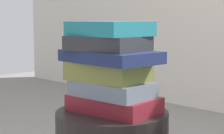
{
  "coord_description": "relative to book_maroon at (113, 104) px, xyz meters",
  "views": [
    {
      "loc": [
        0.87,
        -0.84,
        0.76
      ],
      "look_at": [
        0.0,
        0.0,
        0.61
      ],
      "focal_mm": 62.56,
      "sensor_mm": 36.0,
      "label": 1
    }
  ],
  "objects": [
    {
      "name": "book_maroon",
      "position": [
        0.0,
        0.0,
        0.0
      ],
      "size": [
        0.29,
        0.2,
        0.05
      ],
      "primitive_type": "cube",
      "rotation": [
        0.0,
        0.0,
        0.12
      ],
      "color": "maroon",
      "rests_on": "side_table"
    },
    {
      "name": "book_slate",
      "position": [
        0.0,
        -0.01,
        0.05
      ],
      "size": [
        0.26,
        0.17,
        0.05
      ],
      "primitive_type": "cube",
      "rotation": [
        0.0,
        0.0,
        0.08
      ],
      "color": "slate",
      "rests_on": "book_maroon"
    },
    {
      "name": "book_olive",
      "position": [
        -0.02,
        -0.0,
        0.1
      ],
      "size": [
        0.26,
        0.18,
        0.06
      ],
      "primitive_type": "cube",
      "rotation": [
        0.0,
        0.0,
        0.1
      ],
      "color": "olive",
      "rests_on": "book_slate"
    },
    {
      "name": "book_navy",
      "position": [
        -0.0,
        -0.0,
        0.15
      ],
      "size": [
        0.3,
        0.19,
        0.04
      ],
      "primitive_type": "cube",
      "rotation": [
        0.0,
        0.0,
        -0.02
      ],
      "color": "#19234C",
      "rests_on": "book_olive"
    },
    {
      "name": "book_charcoal",
      "position": [
        -0.02,
        -0.01,
        0.19
      ],
      "size": [
        0.25,
        0.2,
        0.04
      ],
      "primitive_type": "cube",
      "rotation": [
        0.0,
        0.0,
        0.13
      ],
      "color": "#28282D",
      "rests_on": "book_navy"
    },
    {
      "name": "book_teal",
      "position": [
        -0.02,
        0.0,
        0.24
      ],
      "size": [
        0.23,
        0.18,
        0.04
      ],
      "primitive_type": "cube",
      "rotation": [
        0.0,
        0.0,
        -0.0
      ],
      "color": "#1E727F",
      "rests_on": "book_charcoal"
    }
  ]
}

